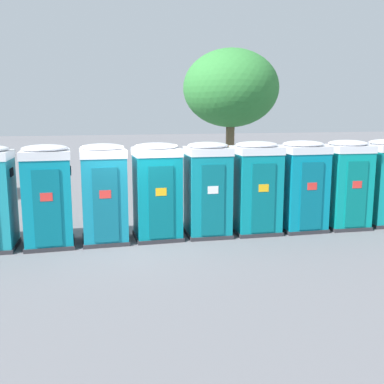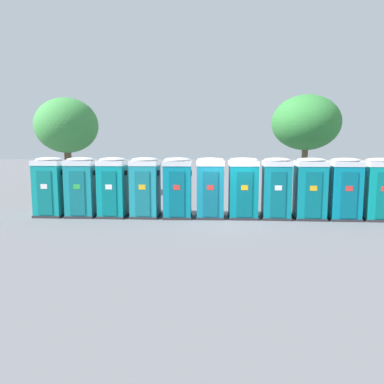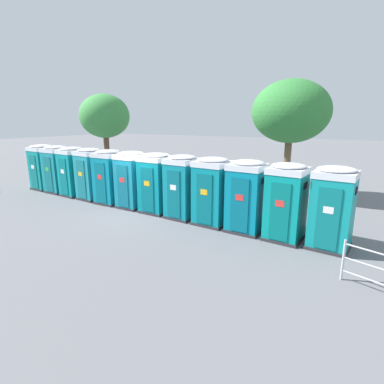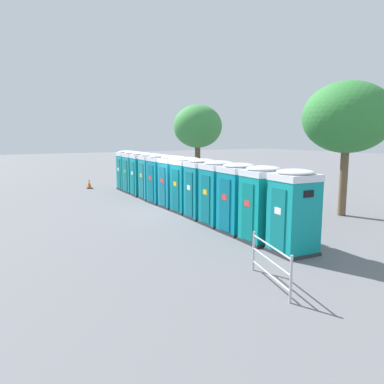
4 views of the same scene
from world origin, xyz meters
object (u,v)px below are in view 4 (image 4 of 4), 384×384
object	(u,v)px
portapotty_4	(161,179)
event_barrier	(270,262)
portapotty_8	(218,193)
portapotty_11	(294,211)
portapotty_3	(151,176)
portapotty_7	(201,188)
portapotty_6	(187,185)
street_tree_1	(347,118)
portapotty_9	(238,198)
portapotty_1	(134,172)
portapotty_2	(142,174)
traffic_cone	(89,184)
portapotty_0	(127,170)
street_tree_0	(198,127)
portapotty_10	(262,204)
portapotty_5	(173,181)

from	to	relation	value
portapotty_4	event_barrier	distance (m)	11.40
portapotty_8	portapotty_11	distance (m)	4.12
portapotty_3	portapotty_7	distance (m)	5.50
portapotty_6	portapotty_11	world-z (taller)	same
street_tree_1	portapotty_9	bearing A→B (deg)	-90.06
portapotty_1	event_barrier	distance (m)	15.47
portapotty_8	portapotty_6	bearing A→B (deg)	176.57
portapotty_2	portapotty_6	bearing A→B (deg)	-1.98
portapotty_3	traffic_cone	size ratio (longest dim) A/B	3.97
portapotty_0	portapotty_4	bearing A→B (deg)	-3.12
portapotty_4	street_tree_0	size ratio (longest dim) A/B	0.44
portapotty_10	portapotty_11	bearing A→B (deg)	0.19
street_tree_0	event_barrier	world-z (taller)	street_tree_0
portapotty_1	traffic_cone	xyz separation A→B (m)	(-3.19, -1.91, -0.97)
portapotty_7	event_barrier	bearing A→B (deg)	-19.75
portapotty_10	street_tree_1	distance (m)	6.72
portapotty_3	street_tree_0	distance (m)	8.86
portapotty_1	portapotty_4	xyz separation A→B (m)	(4.12, -0.22, 0.00)
portapotty_7	portapotty_10	size ratio (longest dim) A/B	1.00
portapotty_4	portapotty_11	size ratio (longest dim) A/B	1.00
portapotty_9	portapotty_11	bearing A→B (deg)	-1.61
portapotty_4	street_tree_0	world-z (taller)	street_tree_0
portapotty_9	portapotty_7	bearing A→B (deg)	176.46
portapotty_8	portapotty_10	distance (m)	2.75
portapotty_10	traffic_cone	world-z (taller)	portapotty_10
portapotty_11	street_tree_1	distance (m)	7.12
portapotty_8	portapotty_5	bearing A→B (deg)	177.25
portapotty_8	event_barrier	size ratio (longest dim) A/B	1.29
portapotty_1	street_tree_1	size ratio (longest dim) A/B	0.44
portapotty_0	portapotty_5	xyz separation A→B (m)	(6.86, -0.31, 0.00)
portapotty_11	portapotty_10	bearing A→B (deg)	-179.81
portapotty_2	portapotty_11	size ratio (longest dim) A/B	1.00
portapotty_1	street_tree_1	bearing A→B (deg)	25.67
portapotty_11	portapotty_1	bearing A→B (deg)	177.54
portapotty_1	portapotty_6	world-z (taller)	same
portapotty_9	traffic_cone	distance (m)	14.27
street_tree_1	portapotty_4	bearing A→B (deg)	-141.34
portapotty_8	portapotty_11	bearing A→B (deg)	-2.28
portapotty_1	traffic_cone	distance (m)	3.84
portapotty_2	street_tree_1	world-z (taller)	street_tree_1
portapotty_4	street_tree_1	size ratio (longest dim) A/B	0.44
portapotty_4	portapotty_5	world-z (taller)	same
portapotty_10	portapotty_11	distance (m)	1.38
street_tree_0	portapotty_6	bearing A→B (deg)	-34.40
portapotty_2	portapotty_3	distance (m)	1.37
portapotty_6	portapotty_2	bearing A→B (deg)	178.02
portapotty_0	portapotty_9	size ratio (longest dim) A/B	1.00
portapotty_1	street_tree_1	distance (m)	12.54
street_tree_1	event_barrier	xyz separation A→B (m)	(4.21, -8.12, -3.68)
portapotty_2	portapotty_4	distance (m)	2.75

